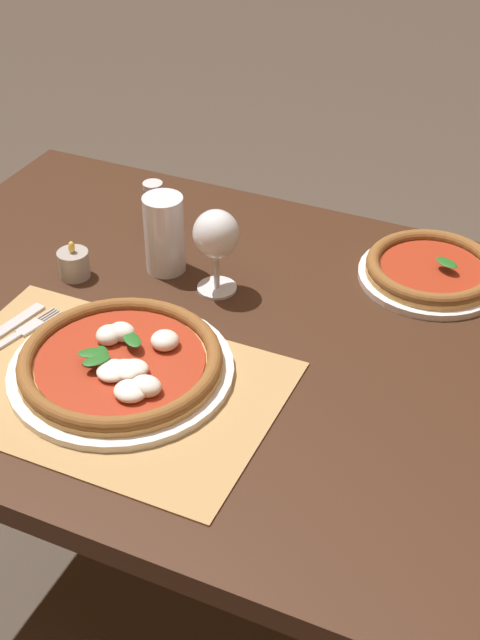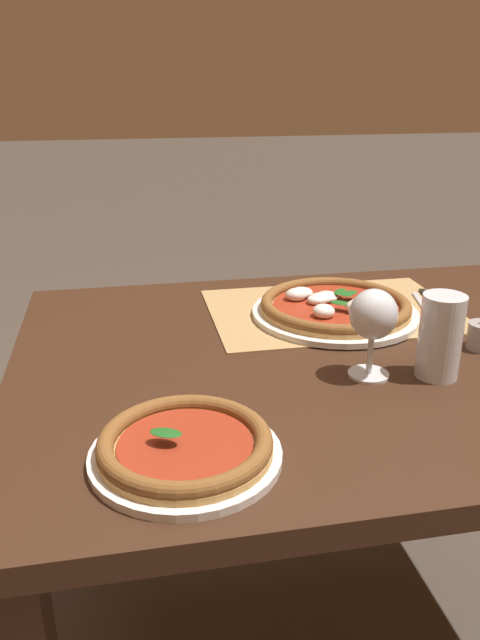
% 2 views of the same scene
% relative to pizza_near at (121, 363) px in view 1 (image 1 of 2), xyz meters
% --- Properties ---
extents(ground_plane, '(24.00, 24.00, 0.00)m').
position_rel_pizza_near_xyz_m(ground_plane, '(0.04, 0.16, -0.76)').
color(ground_plane, '#473D33').
extents(dining_table, '(1.20, 0.92, 0.74)m').
position_rel_pizza_near_xyz_m(dining_table, '(0.04, 0.16, -0.13)').
color(dining_table, '#382114').
rests_on(dining_table, ground).
extents(paper_placemat, '(0.53, 0.36, 0.00)m').
position_rel_pizza_near_xyz_m(paper_placemat, '(-0.01, -0.04, -0.02)').
color(paper_placemat, '#A88451').
rests_on(paper_placemat, dining_table).
extents(pizza_near, '(0.35, 0.35, 0.05)m').
position_rel_pizza_near_xyz_m(pizza_near, '(0.00, 0.00, 0.00)').
color(pizza_near, silver).
rests_on(pizza_near, paper_placemat).
extents(pizza_far, '(0.26, 0.26, 0.04)m').
position_rel_pizza_near_xyz_m(pizza_far, '(0.37, 0.46, -0.00)').
color(pizza_far, silver).
rests_on(pizza_far, dining_table).
extents(wine_glass, '(0.08, 0.08, 0.16)m').
position_rel_pizza_near_xyz_m(wine_glass, '(0.03, 0.27, 0.08)').
color(wine_glass, silver).
rests_on(wine_glass, dining_table).
extents(pint_glass, '(0.07, 0.07, 0.15)m').
position_rel_pizza_near_xyz_m(pint_glass, '(-0.08, 0.29, 0.05)').
color(pint_glass, silver).
rests_on(pint_glass, dining_table).
extents(fork, '(0.06, 0.20, 0.00)m').
position_rel_pizza_near_xyz_m(fork, '(-0.21, 0.00, -0.02)').
color(fork, '#B7B7BC').
rests_on(fork, paper_placemat).
extents(votive_candle, '(0.06, 0.06, 0.07)m').
position_rel_pizza_near_xyz_m(votive_candle, '(-0.22, 0.20, 0.00)').
color(votive_candle, gray).
rests_on(votive_candle, dining_table).
extents(pepper_shaker, '(0.04, 0.04, 0.10)m').
position_rel_pizza_near_xyz_m(pepper_shaker, '(-0.17, 0.41, 0.03)').
color(pepper_shaker, brown).
rests_on(pepper_shaker, dining_table).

